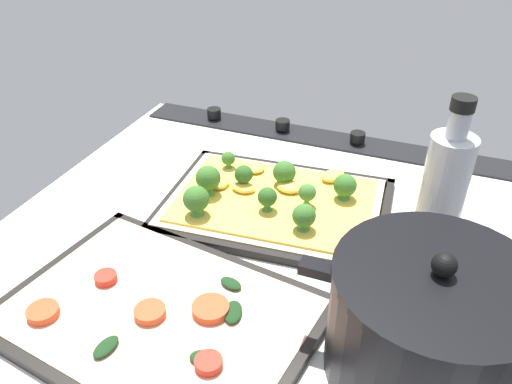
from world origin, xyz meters
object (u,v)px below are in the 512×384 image
Objects in this scene: broccoli_pizza at (272,198)px; baking_tray_back at (159,317)px; baking_tray_front at (276,207)px; veggie_pizza_back at (158,314)px; oil_bottle at (442,197)px; cooking_pot at (429,324)px.

broccoli_pizza reaches higher than baking_tray_back.
baking_tray_back is at bearing 78.80° from baking_tray_front.
veggie_pizza_back is at bearing 80.28° from broccoli_pizza.
veggie_pizza_back is at bearing 39.69° from oil_bottle.
cooking_pot is (-29.28, -4.23, 5.63)cm from veggie_pizza_back.
broccoli_pizza is at bearing -7.27° from oil_bottle.
baking_tray_back is 37.94cm from oil_bottle.
cooking_pot is 19.53cm from oil_bottle.
oil_bottle is at bearing -140.31° from veggie_pizza_back.
broccoli_pizza reaches higher than veggie_pizza_back.
veggie_pizza_back is at bearing 78.96° from baking_tray_front.
baking_tray_front is 0.98× the size of veggie_pizza_back.
baking_tray_back is 1.44× the size of cooking_pot.
cooking_pot is (-29.34, -4.13, 6.30)cm from baking_tray_back.
veggie_pizza_back is 37.80cm from oil_bottle.
oil_bottle is (0.98, -19.26, 3.11)cm from cooking_pot.
veggie_pizza_back is (-0.06, 0.11, 0.68)cm from baking_tray_back.
oil_bottle is at bearing -140.49° from baking_tray_back.
broccoli_pizza is 25.17cm from oil_bottle.
veggie_pizza_back is 1.34× the size of cooking_pot.
oil_bottle reaches higher than cooking_pot.
baking_tray_back is at bearing 39.51° from oil_bottle.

